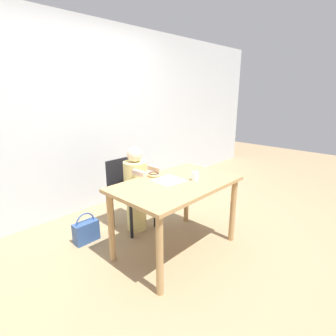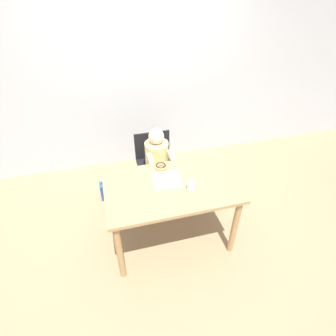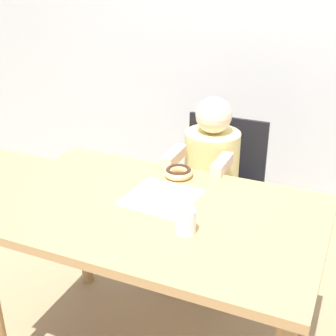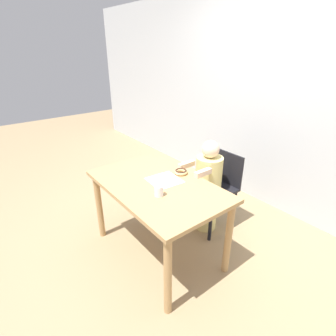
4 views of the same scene
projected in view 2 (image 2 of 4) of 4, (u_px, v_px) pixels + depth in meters
ground_plane at (170, 236)px, 2.92m from camera, size 12.00×12.00×0.00m
wall_back at (138, 78)px, 3.42m from camera, size 8.00×0.05×2.50m
dining_table at (171, 194)px, 2.53m from camera, size 1.24×0.77×0.75m
chair at (155, 164)px, 3.22m from camera, size 0.43×0.43×0.83m
child_figure at (157, 167)px, 3.11m from camera, size 0.28×0.43×1.01m
donut at (161, 166)px, 2.67m from camera, size 0.12×0.12×0.04m
napkin at (167, 180)px, 2.53m from camera, size 0.28×0.28×0.00m
handbag at (111, 189)px, 3.35m from camera, size 0.27×0.12×0.34m
cup at (191, 186)px, 2.39m from camera, size 0.07×0.07×0.09m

